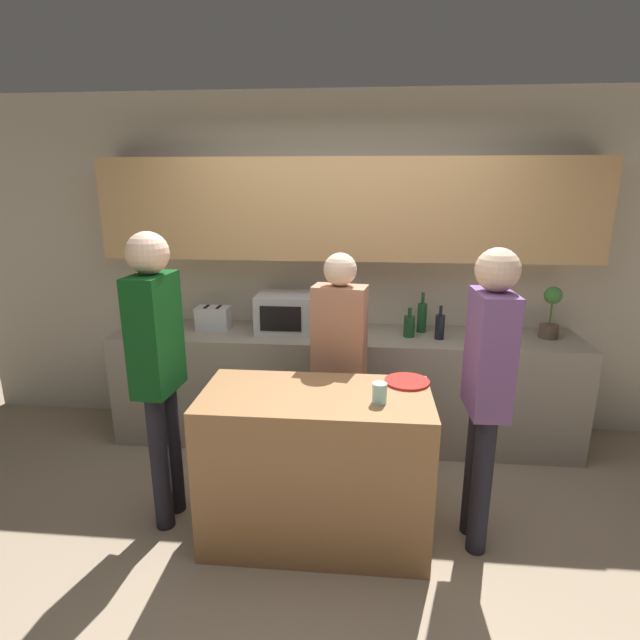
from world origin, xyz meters
TOP-DOWN VIEW (x-y plane):
  - ground_plane at (0.00, 0.00)m, footprint 14.00×14.00m
  - back_wall at (0.00, 1.66)m, footprint 6.40×0.40m
  - back_counter at (0.00, 1.39)m, footprint 3.60×0.62m
  - kitchen_island at (-0.10, 0.20)m, footprint 1.27×0.63m
  - microwave at (-0.42, 1.43)m, footprint 0.52×0.39m
  - toaster at (-1.05, 1.43)m, footprint 0.26×0.16m
  - potted_plant at (1.54, 1.43)m, footprint 0.14×0.14m
  - bottle_0 at (0.49, 1.36)m, footprint 0.08×0.08m
  - bottle_1 at (0.60, 1.50)m, footprint 0.07×0.07m
  - bottle_2 at (0.72, 1.33)m, footprint 0.07×0.07m
  - plate_on_island at (0.41, 0.40)m, footprint 0.26×0.26m
  - cup_0 at (0.24, 0.11)m, footprint 0.08×0.08m
  - person_left at (-0.01, 0.77)m, footprint 0.37×0.24m
  - person_center at (-1.02, 0.26)m, footprint 0.23×0.35m
  - person_right at (0.81, 0.23)m, footprint 0.22×0.35m

SIDE VIEW (x-z plane):
  - ground_plane at x=0.00m, z-range 0.00..0.00m
  - back_counter at x=0.00m, z-range 0.00..0.88m
  - kitchen_island at x=-0.10m, z-range 0.00..0.90m
  - plate_on_island at x=0.41m, z-range 0.90..0.92m
  - person_left at x=-0.01m, z-range 0.15..1.75m
  - cup_0 at x=0.24m, z-range 0.90..1.01m
  - bottle_0 at x=0.49m, z-range 0.86..1.08m
  - toaster at x=-1.05m, z-range 0.88..1.07m
  - bottle_2 at x=0.72m, z-range 0.85..1.11m
  - bottle_1 at x=0.60m, z-range 0.85..1.16m
  - person_right at x=0.81m, z-range 0.17..1.88m
  - microwave at x=-0.42m, z-range 0.88..1.18m
  - person_center at x=-1.02m, z-range 0.18..1.95m
  - potted_plant at x=1.54m, z-range 0.88..1.28m
  - back_wall at x=0.00m, z-range 0.19..2.89m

